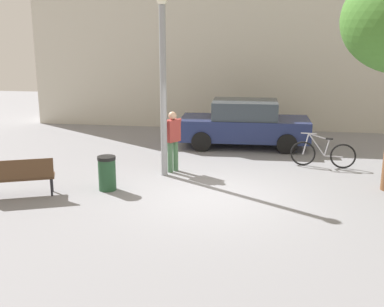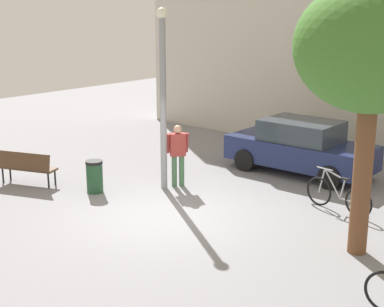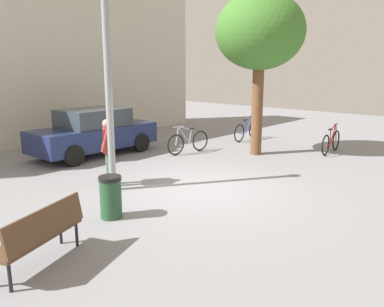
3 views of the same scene
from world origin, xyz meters
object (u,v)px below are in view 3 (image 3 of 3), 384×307
lamppost (108,83)px  parked_car_navy (94,132)px  plaza_tree (260,33)px  bicycle_red (331,142)px  park_bench (41,232)px  trash_bin (111,197)px  bicycle_blue (247,131)px  person_by_lamppost (108,148)px  bicycle_silver (188,142)px

lamppost → parked_car_navy: lamppost is taller
plaza_tree → bicycle_red: (1.92, -1.80, -3.58)m
park_bench → trash_bin: size_ratio=1.97×
bicycle_blue → trash_bin: size_ratio=2.15×
person_by_lamppost → bicycle_red: size_ratio=0.92×
person_by_lamppost → trash_bin: person_by_lamppost is taller
parked_car_navy → trash_bin: bearing=-121.7°
plaza_tree → bicycle_blue: size_ratio=2.89×
lamppost → parked_car_navy: (1.97, 3.58, -1.77)m
bicycle_red → plaza_tree: bearing=136.8°
park_bench → parked_car_navy: 7.64m
bicycle_red → trash_bin: 8.73m
person_by_lamppost → plaza_tree: 6.31m
plaza_tree → trash_bin: 7.71m
park_bench → parked_car_navy: bearing=49.6°
bicycle_silver → parked_car_navy: (-2.31, 2.14, 0.39)m
parked_car_navy → trash_bin: 5.90m
person_by_lamppost → bicycle_blue: 7.57m
lamppost → bicycle_silver: 5.01m
person_by_lamppost → park_bench: bearing=-140.4°
bicycle_silver → trash_bin: bicycle_silver is taller
park_bench → trash_bin: bearing=23.5°
person_by_lamppost → park_bench: person_by_lamppost is taller
lamppost → park_bench: bearing=-143.1°
bicycle_red → lamppost: bearing=163.7°
person_by_lamppost → bicycle_blue: bearing=7.1°
person_by_lamppost → parked_car_navy: (1.81, 3.22, -0.19)m
person_by_lamppost → bicycle_red: bearing=-19.2°
lamppost → bicycle_red: size_ratio=2.58×
plaza_tree → lamppost: bearing=175.9°
plaza_tree → trash_bin: bearing=-171.5°
bicycle_silver → bicycle_blue: 3.38m
park_bench → bicycle_red: (10.56, 0.02, -0.16)m
lamppost → parked_car_navy: size_ratio=1.10×
bicycle_silver → parked_car_navy: size_ratio=0.42×
person_by_lamppost → bicycle_silver: size_ratio=0.93×
plaza_tree → bicycle_red: 4.44m
plaza_tree → bicycle_blue: bearing=40.6°
plaza_tree → bicycle_blue: plaza_tree is taller
lamppost → bicycle_silver: lamppost is taller
lamppost → bicycle_red: (7.58, -2.21, -2.17)m
park_bench → lamppost: bearing=36.9°
bicycle_blue → bicycle_red: size_ratio=1.00×
bicycle_red → bicycle_blue: bearing=88.8°
plaza_tree → parked_car_navy: size_ratio=1.23×
bicycle_silver → bicycle_blue: same height
bicycle_red → trash_bin: (-8.70, 0.79, 0.04)m
park_bench → parked_car_navy: parked_car_navy is taller
person_by_lamppost → trash_bin: bearing=-125.6°
person_by_lamppost → park_bench: 4.10m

